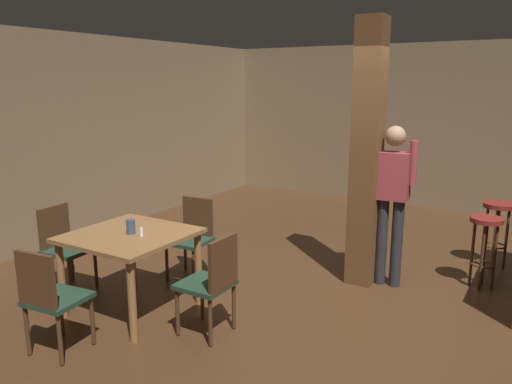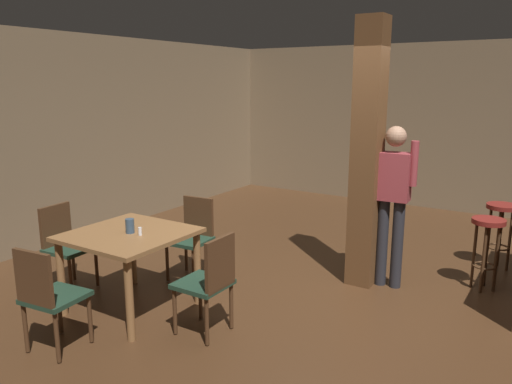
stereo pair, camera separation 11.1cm
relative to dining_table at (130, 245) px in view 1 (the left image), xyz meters
The scene contains 14 objects.
ground_plane 2.12m from the dining_table, 35.16° to the left, with size 10.80×10.80×0.00m, color #422816.
wall_back 5.94m from the dining_table, 73.76° to the left, with size 8.00×0.10×2.80m, color #756047.
wall_left 2.73m from the dining_table, 153.71° to the left, with size 0.10×9.00×2.80m, color #756047.
pillar 2.55m from the dining_table, 47.68° to the left, with size 0.28×0.28×2.80m, color brown.
dining_table is the anchor object (origin of this frame).
chair_north 0.95m from the dining_table, 90.56° to the left, with size 0.45×0.45×0.89m.
chair_east 0.96m from the dining_table, ahead, with size 0.42×0.42×0.89m.
chair_west 0.96m from the dining_table, behind, with size 0.45×0.45×0.89m.
chair_south 0.94m from the dining_table, 87.10° to the right, with size 0.46×0.46×0.89m.
napkin_cup 0.19m from the dining_table, 13.70° to the right, with size 0.08×0.08×0.14m, color #33475B.
salt_shaker 0.22m from the dining_table, ahead, with size 0.03×0.03×0.08m, color silver.
standing_person 2.71m from the dining_table, 44.51° to the left, with size 0.47×0.22×1.72m.
bar_stool_near 3.63m from the dining_table, 39.67° to the left, with size 0.33×0.33×0.78m.
bar_stool_mid 4.17m from the dining_table, 47.14° to the left, with size 0.35×0.35×0.78m.
Camera 1 is at (1.69, -4.37, 2.16)m, focal length 35.00 mm.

